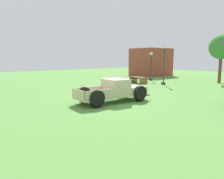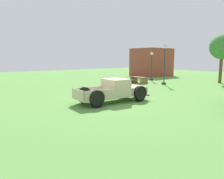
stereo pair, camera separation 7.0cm
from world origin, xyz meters
name	(u,v)px [view 1 (the left image)]	position (x,y,z in m)	size (l,w,h in m)	color
ground_plane	(112,103)	(0.00, 0.00, 0.00)	(80.00, 80.00, 0.00)	#5B9342
pickup_truck_foreground	(116,91)	(-0.12, 0.48, 0.78)	(2.44, 5.45, 1.62)	#C6B793
lamp_post_near	(164,64)	(-4.38, 11.22, 2.40)	(0.36, 0.36, 4.58)	#2D2D33
lamp_post_far	(151,65)	(-8.41, 13.64, 2.05)	(0.36, 0.36, 3.91)	#2D2D33
picnic_table	(138,79)	(-7.08, 9.85, 0.49)	(1.91, 1.62, 0.78)	olive
oak_tree_east	(222,47)	(-0.94, 17.72, 4.34)	(2.94, 2.94, 5.86)	brown
brick_pavilion	(151,62)	(-13.90, 19.91, 2.34)	(5.19, 5.73, 4.68)	brown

